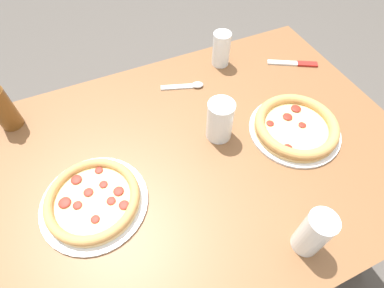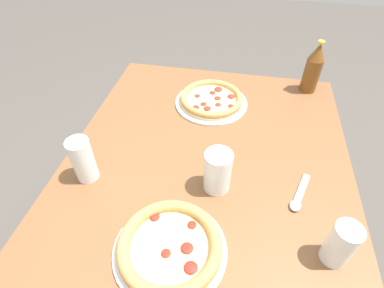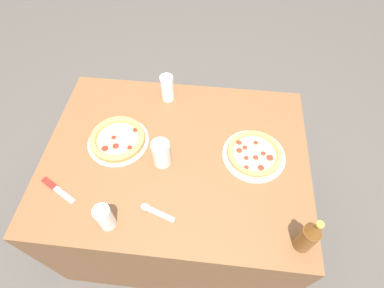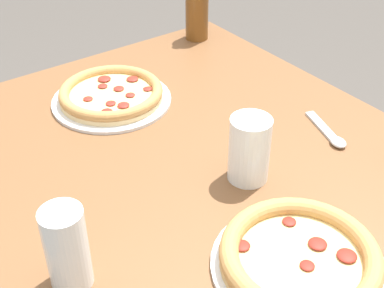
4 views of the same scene
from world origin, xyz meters
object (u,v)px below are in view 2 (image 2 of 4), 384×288
beer_bottle (313,68)px  glass_water (217,173)px  pizza_pepperoni (170,247)px  pizza_veggie (211,100)px  glass_red_wine (340,246)px  glass_iced_tea (83,161)px  spoon (298,198)px

beer_bottle → glass_water: bearing=-27.8°
pizza_pepperoni → pizza_veggie: 0.63m
beer_bottle → glass_red_wine: bearing=-0.0°
beer_bottle → glass_iced_tea: bearing=-48.5°
glass_red_wine → pizza_veggie: bearing=-146.3°
glass_red_wine → spoon: bearing=-156.2°
pizza_veggie → spoon: pizza_veggie is taller
pizza_veggie → beer_bottle: beer_bottle is taller
pizza_veggie → glass_water: glass_water is taller
pizza_pepperoni → glass_iced_tea: bearing=-121.7°
pizza_veggie → glass_water: size_ratio=2.13×
glass_water → glass_iced_tea: 0.39m
glass_red_wine → beer_bottle: size_ratio=0.60×
glass_red_wine → beer_bottle: 0.75m
pizza_pepperoni → spoon: 0.39m
pizza_veggie → glass_iced_tea: (0.44, -0.32, 0.05)m
spoon → glass_iced_tea: bearing=-87.0°
spoon → pizza_veggie: bearing=-142.9°
pizza_pepperoni → glass_water: size_ratio=2.13×
glass_water → beer_bottle: 0.66m
glass_water → glass_iced_tea: bearing=-84.8°
glass_red_wine → pizza_pepperoni: bearing=-81.4°
pizza_pepperoni → pizza_veggie: pizza_pepperoni is taller
glass_red_wine → beer_bottle: bearing=180.0°
glass_water → glass_iced_tea: glass_iced_tea is taller
spoon → beer_bottle: bearing=173.0°
glass_iced_tea → pizza_veggie: bearing=144.5°
glass_water → glass_iced_tea: size_ratio=0.92×
pizza_pepperoni → glass_iced_tea: size_ratio=1.96×
glass_red_wine → glass_water: (-0.16, -0.31, 0.00)m
pizza_pepperoni → glass_water: 0.24m
glass_red_wine → beer_bottle: beer_bottle is taller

